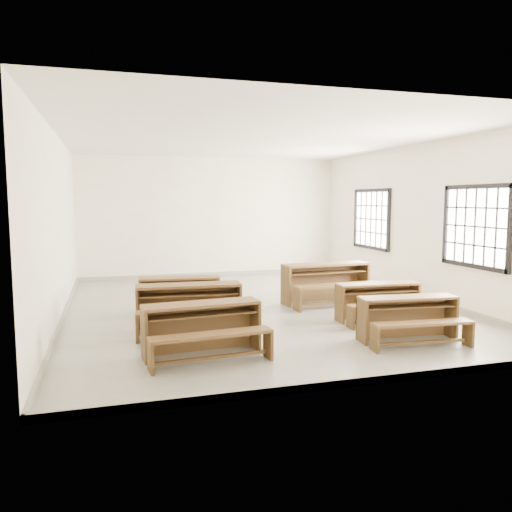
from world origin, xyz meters
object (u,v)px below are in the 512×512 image
object	(u,v)px
desk_set_3	(409,315)
desk_set_4	(379,299)
desk_set_2	(180,292)
desk_set_1	(189,304)
desk_set_0	(203,325)
desk_set_5	(327,280)

from	to	relation	value
desk_set_3	desk_set_4	bearing A→B (deg)	85.22
desk_set_2	desk_set_3	world-z (taller)	desk_set_2
desk_set_2	desk_set_3	size ratio (longest dim) A/B	1.01
desk_set_1	desk_set_3	distance (m)	3.34
desk_set_0	desk_set_3	bearing A→B (deg)	-8.08
desk_set_0	desk_set_3	distance (m)	3.02
desk_set_1	desk_set_5	xyz separation A→B (m)	(2.97, 1.35, 0.03)
desk_set_5	desk_set_2	bearing A→B (deg)	177.41
desk_set_1	desk_set_3	world-z (taller)	desk_set_1
desk_set_2	desk_set_4	xyz separation A→B (m)	(3.19, -1.56, -0.01)
desk_set_0	desk_set_2	world-z (taller)	desk_set_0
desk_set_4	desk_set_5	world-z (taller)	desk_set_5
desk_set_1	desk_set_2	size ratio (longest dim) A/B	1.11
desk_set_3	desk_set_5	world-z (taller)	desk_set_5
desk_set_4	desk_set_1	bearing A→B (deg)	178.22
desk_set_0	desk_set_2	size ratio (longest dim) A/B	1.06
desk_set_3	desk_set_5	size ratio (longest dim) A/B	0.83
desk_set_1	desk_set_2	xyz separation A→B (m)	(0.03, 1.31, -0.05)
desk_set_3	desk_set_4	distance (m)	1.25
desk_set_1	desk_set_5	bearing A→B (deg)	28.22
desk_set_0	desk_set_1	distance (m)	1.31
desk_set_2	desk_set_4	distance (m)	3.55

